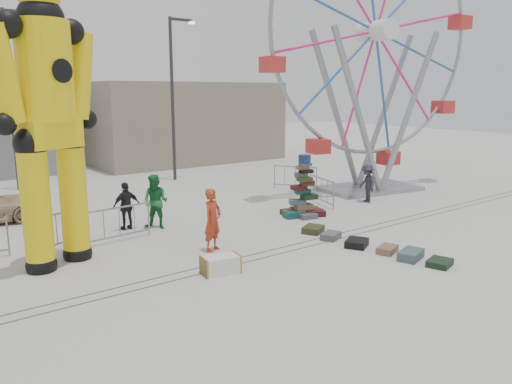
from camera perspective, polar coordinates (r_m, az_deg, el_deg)
ground at (r=13.88m, az=5.51°, el=-7.39°), size 90.00×90.00×0.00m
track_line_near at (r=14.30m, az=3.87°, el=-6.77°), size 40.00×0.04×0.01m
track_line_far at (r=14.59m, az=2.83°, el=-6.39°), size 40.00×0.04×0.01m
building_right at (r=33.70m, az=-9.00°, el=7.98°), size 12.00×8.00×5.00m
lamp_post_right at (r=25.62m, az=-9.37°, el=11.34°), size 1.41×0.25×8.00m
lamp_post_left at (r=25.12m, az=-26.10°, el=10.35°), size 1.41×0.25×8.00m
suitcase_tower at (r=18.21m, az=5.40°, el=-0.78°), size 1.74×1.44×2.24m
crash_test_dummy at (r=13.50m, az=-22.65°, el=8.38°), size 2.94×1.53×7.49m
ferris_wheel at (r=23.17m, az=13.43°, el=15.22°), size 10.58×3.32×12.41m
steamer_trunk at (r=12.62m, az=-4.07°, el=-8.27°), size 1.01×0.69×0.43m
row_case_0 at (r=16.20m, az=6.55°, el=-4.26°), size 0.89×0.82×0.21m
row_case_1 at (r=15.57m, az=8.55°, el=-4.97°), size 0.79×0.68×0.20m
row_case_2 at (r=14.96m, az=11.44°, el=-5.73°), size 0.92×0.85×0.22m
row_case_3 at (r=14.61m, az=14.77°, el=-6.36°), size 0.80×0.64×0.19m
row_case_4 at (r=14.24m, az=17.27°, el=-6.86°), size 0.95×0.72×0.24m
row_case_5 at (r=13.97m, az=20.25°, el=-7.60°), size 0.82×0.71×0.16m
barricade_dummy_b at (r=15.33m, az=-21.82°, el=-4.20°), size 1.89×0.84×1.10m
barricade_dummy_c at (r=15.61m, az=-15.33°, el=-3.51°), size 2.00×0.28×1.10m
barricade_wheel_front at (r=20.12m, az=7.50°, el=0.12°), size 0.69×1.94×1.10m
barricade_wheel_back at (r=23.14m, az=4.49°, el=1.67°), size 1.19×1.72×1.10m
pedestrian_red at (r=14.16m, az=-4.98°, el=-3.20°), size 0.77×0.65×1.80m
pedestrian_green at (r=16.74m, az=-11.39°, el=-1.09°), size 1.07×1.11×1.80m
pedestrian_black at (r=16.84m, az=-14.58°, el=-1.55°), size 0.93×0.40×1.58m
pedestrian_grey at (r=20.87m, az=12.59°, el=0.99°), size 0.88×1.14×1.56m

